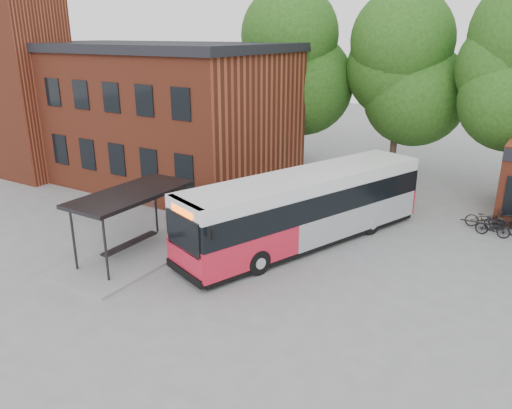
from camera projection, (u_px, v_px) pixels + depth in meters
The scene contains 11 objects.
ground at pixel (236, 271), 20.03m from camera, with size 100.00×100.00×0.00m, color slate.
station_building at pixel (146, 111), 32.34m from camera, with size 18.40×10.40×8.50m, color maroon, non-canonical shape.
clock_tower at pixel (22, 32), 30.52m from camera, with size 5.20×5.20×18.20m, color maroon, non-canonical shape.
bus_shelter at pixel (133, 224), 20.99m from camera, with size 3.60×7.00×2.90m, color #28282B, non-canonical shape.
tree_0 at pixel (293, 88), 34.07m from camera, with size 7.92×7.92×11.00m, color #1E4713, non-canonical shape.
tree_1 at pixel (398, 97), 31.50m from camera, with size 7.92×7.92×10.40m, color #1E4713, non-canonical shape.
city_bus at pixel (306, 209), 22.28m from camera, with size 2.72×12.74×3.24m, color red, non-canonical shape.
bicycle_0 at pixel (486, 219), 24.31m from camera, with size 0.66×1.90×1.00m, color black.
bicycle_1 at pixel (493, 227), 23.33m from camera, with size 0.44×1.55×0.93m, color black.
bicycle_2 at pixel (503, 224), 23.72m from camera, with size 0.61×1.75×0.92m, color black.
bicycle_3 at pixel (506, 221), 24.07m from camera, with size 0.44×1.56×0.94m, color black.
Camera 1 is at (10.19, -14.92, 9.09)m, focal length 35.00 mm.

